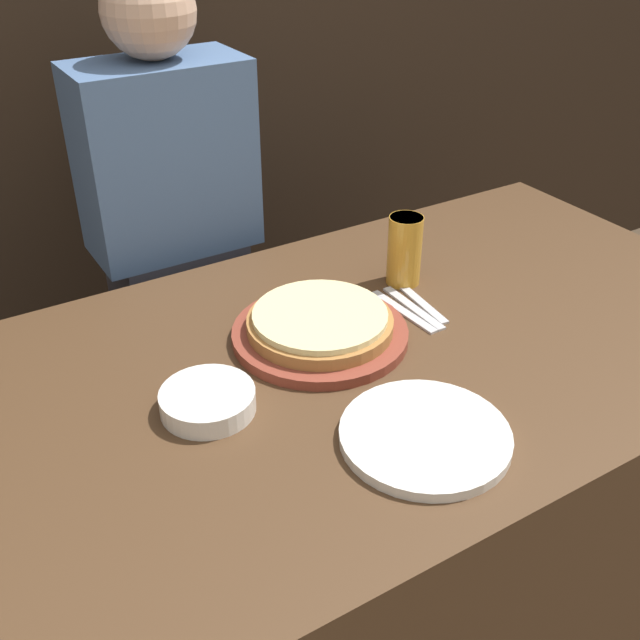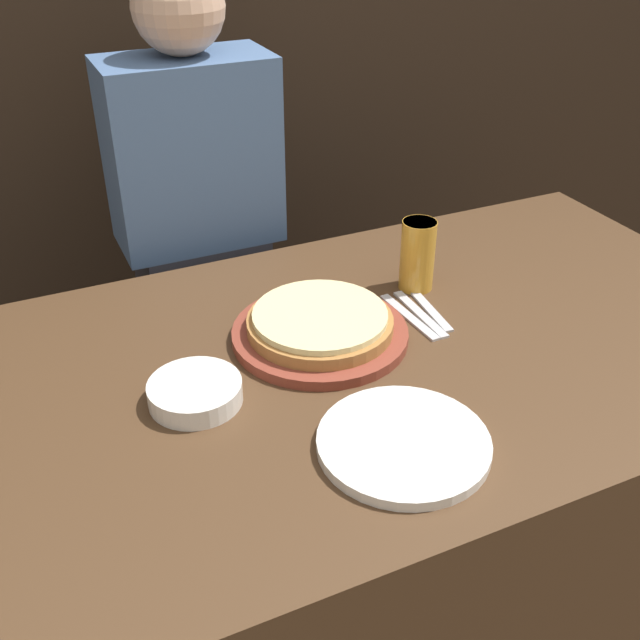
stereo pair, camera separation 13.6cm
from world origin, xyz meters
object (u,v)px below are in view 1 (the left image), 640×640
side_bowl (208,401)px  fork (403,311)px  diner_person (177,262)px  beer_glass (405,247)px  dinner_knife (413,308)px  pizza_on_board (320,327)px  dinner_plate (425,436)px  spoon (423,305)px

side_bowl → fork: (0.45, 0.08, -0.02)m
side_bowl → diner_person: diner_person is taller
beer_glass → dinner_knife: size_ratio=0.81×
pizza_on_board → beer_glass: (0.26, 0.09, 0.06)m
diner_person → beer_glass: bearing=-54.4°
dinner_knife → dinner_plate: bearing=-125.0°
beer_glass → dinner_knife: (-0.05, -0.10, -0.08)m
dinner_plate → side_bowl: side_bowl is taller
fork → spoon: (0.05, 0.00, 0.00)m
beer_glass → dinner_knife: 0.14m
pizza_on_board → spoon: bearing=-1.6°
fork → spoon: 0.05m
dinner_plate → fork: bearing=58.2°
pizza_on_board → dinner_plate: bearing=-92.0°
fork → spoon: same height
spoon → diner_person: 0.63m
beer_glass → spoon: 0.13m
pizza_on_board → spoon: size_ratio=2.08×
beer_glass → side_bowl: (-0.52, -0.18, -0.06)m
beer_glass → dinner_knife: beer_glass is taller
beer_glass → dinner_plate: size_ratio=0.56×
side_bowl → fork: size_ratio=0.84×
pizza_on_board → fork: bearing=-2.0°
diner_person → fork: bearing=-65.6°
dinner_plate → pizza_on_board: bearing=88.0°
dinner_knife → diner_person: 0.62m
pizza_on_board → side_bowl: size_ratio=2.11×
beer_glass → dinner_plate: bearing=-123.0°
dinner_plate → fork: size_ratio=1.44×
side_bowl → dinner_knife: size_ratio=0.84×
beer_glass → side_bowl: size_ratio=0.96×
spoon → dinner_knife: bearing=180.0°
dinner_plate → beer_glass: bearing=57.0°
dinner_plate → side_bowl: (-0.25, 0.24, 0.01)m
dinner_knife → spoon: same height
pizza_on_board → dinner_plate: size_ratio=1.24×
fork → dinner_knife: same height
fork → diner_person: (-0.25, 0.55, -0.07)m
dinner_knife → diner_person: bearing=116.6°
pizza_on_board → dinner_knife: 0.21m
dinner_knife → spoon: (0.02, 0.00, 0.00)m
dinner_plate → diner_person: diner_person is taller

